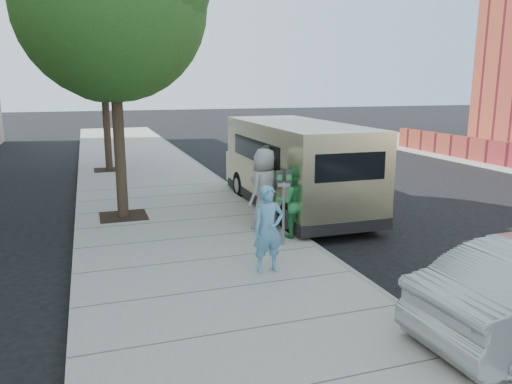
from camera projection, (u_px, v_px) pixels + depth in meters
ground at (233, 239)px, 11.58m from camera, size 120.00×120.00×0.00m
sidewalk at (191, 241)px, 11.25m from camera, size 5.00×60.00×0.15m
curb_face at (291, 231)px, 12.01m from camera, size 0.12×60.00×0.16m
tree_far at (103, 48)px, 19.09m from camera, size 3.92×3.80×6.49m
parking_meter at (284, 192)px, 10.45m from camera, size 0.35×0.20×1.62m
van at (294, 165)px, 13.94m from camera, size 2.34×6.77×2.50m
person_officer at (268, 229)px, 9.05m from camera, size 0.60×0.40×1.61m
person_green_shirt at (293, 202)px, 11.15m from camera, size 0.86×0.71×1.61m
person_gray_shirt at (264, 189)px, 11.76m from camera, size 1.12×1.05×1.92m
person_striped_polo at (267, 182)px, 12.66m from camera, size 1.09×1.13×1.90m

